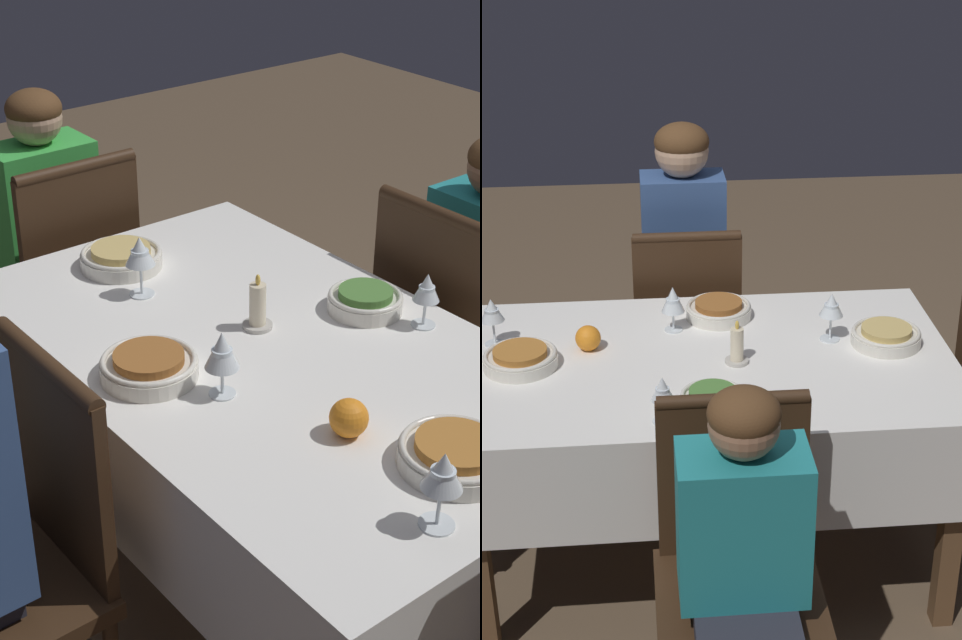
% 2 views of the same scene
% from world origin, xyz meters
% --- Properties ---
extents(ground_plane, '(8.00, 8.00, 0.00)m').
position_xyz_m(ground_plane, '(0.00, 0.00, 0.00)').
color(ground_plane, brown).
extents(dining_table, '(1.47, 0.89, 0.73)m').
position_xyz_m(dining_table, '(0.00, 0.00, 0.63)').
color(dining_table, white).
rests_on(dining_table, ground_plane).
extents(chair_south, '(0.41, 0.41, 0.92)m').
position_xyz_m(chair_south, '(0.02, -0.67, 0.51)').
color(chair_south, '#382314').
rests_on(chair_south, ground_plane).
extents(chair_north, '(0.41, 0.41, 0.92)m').
position_xyz_m(chair_north, '(-0.02, 0.67, 0.51)').
color(chair_north, '#382314').
rests_on(chair_north, ground_plane).
extents(person_adult_denim, '(0.30, 0.34, 1.24)m').
position_xyz_m(person_adult_denim, '(0.02, -0.82, 0.70)').
color(person_adult_denim, '#282833').
rests_on(person_adult_denim, ground_plane).
extents(person_child_teal, '(0.30, 0.33, 1.06)m').
position_xyz_m(person_child_teal, '(-0.02, 0.83, 0.58)').
color(person_child_teal, '#282833').
rests_on(person_child_teal, ground_plane).
extents(bowl_south, '(0.21, 0.21, 0.06)m').
position_xyz_m(bowl_south, '(-0.06, -0.28, 0.76)').
color(bowl_south, silver).
rests_on(bowl_south, dining_table).
extents(wine_glass_south, '(0.07, 0.07, 0.15)m').
position_xyz_m(wine_glass_south, '(0.09, -0.20, 0.83)').
color(wine_glass_south, white).
rests_on(wine_glass_south, dining_table).
extents(bowl_west, '(0.21, 0.21, 0.06)m').
position_xyz_m(bowl_west, '(-0.55, -0.04, 0.76)').
color(bowl_west, silver).
rests_on(bowl_west, dining_table).
extents(wine_glass_west, '(0.07, 0.07, 0.15)m').
position_xyz_m(wine_glass_west, '(-0.39, -0.09, 0.84)').
color(wine_glass_west, white).
rests_on(wine_glass_west, dining_table).
extents(bowl_north, '(0.18, 0.18, 0.06)m').
position_xyz_m(bowl_north, '(0.01, 0.29, 0.76)').
color(bowl_north, silver).
rests_on(bowl_north, dining_table).
extents(wine_glass_north, '(0.06, 0.06, 0.13)m').
position_xyz_m(wine_glass_north, '(0.15, 0.35, 0.82)').
color(wine_glass_north, white).
rests_on(wine_glass_north, dining_table).
extents(bowl_east, '(0.22, 0.22, 0.06)m').
position_xyz_m(bowl_east, '(0.55, 0.00, 0.76)').
color(bowl_east, silver).
rests_on(bowl_east, dining_table).
extents(wine_glass_east, '(0.07, 0.07, 0.15)m').
position_xyz_m(wine_glass_east, '(0.64, -0.15, 0.84)').
color(wine_glass_east, white).
rests_on(wine_glass_east, dining_table).
extents(candle_centerpiece, '(0.07, 0.07, 0.14)m').
position_xyz_m(candle_centerpiece, '(-0.08, 0.04, 0.78)').
color(candle_centerpiece, beige).
rests_on(candle_centerpiece, dining_table).
extents(orange_fruit, '(0.08, 0.08, 0.08)m').
position_xyz_m(orange_fruit, '(0.35, -0.09, 0.77)').
color(orange_fruit, orange).
rests_on(orange_fruit, dining_table).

